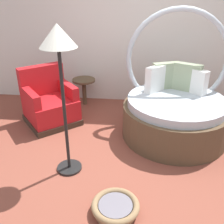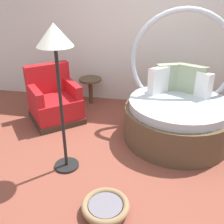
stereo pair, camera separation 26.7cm
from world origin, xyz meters
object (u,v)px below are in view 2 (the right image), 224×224
at_px(floor_lamp, 56,51).
at_px(round_daybed, 178,112).
at_px(pet_basket, 105,207).
at_px(red_armchair, 54,102).
at_px(side_table, 90,83).

bearing_deg(floor_lamp, round_daybed, 36.69).
relative_size(pet_basket, floor_lamp, 0.28).
xyz_separation_m(red_armchair, pet_basket, (1.32, -1.90, -0.26)).
height_order(side_table, floor_lamp, floor_lamp).
relative_size(red_armchair, side_table, 2.16).
distance_m(round_daybed, pet_basket, 1.91).
distance_m(pet_basket, floor_lamp, 1.73).
bearing_deg(floor_lamp, side_table, 95.98).
xyz_separation_m(round_daybed, pet_basket, (-0.76, -1.72, -0.35)).
height_order(red_armchair, floor_lamp, floor_lamp).
xyz_separation_m(round_daybed, red_armchair, (-2.08, 0.18, -0.09)).
distance_m(round_daybed, red_armchair, 2.09).
relative_size(round_daybed, floor_lamp, 1.04).
bearing_deg(red_armchair, pet_basket, -55.27).
height_order(red_armchair, side_table, red_armchair).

